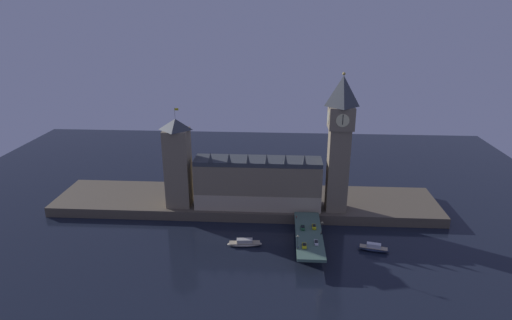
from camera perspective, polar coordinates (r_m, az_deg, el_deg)
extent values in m
plane|color=black|center=(218.87, -2.30, -10.54)|extent=(400.00, 400.00, 0.00)
cube|color=brown|center=(252.09, -1.43, -5.59)|extent=(220.00, 42.00, 5.52)
cube|color=#7F7056|center=(235.85, 0.25, -3.32)|extent=(68.87, 16.17, 25.22)
cube|color=tan|center=(231.65, 0.13, -5.94)|extent=(68.87, 0.20, 9.08)
cube|color=#383D42|center=(230.88, 0.26, -0.15)|extent=(68.87, 14.88, 2.40)
cone|color=#383D42|center=(225.78, -6.09, 0.34)|extent=(2.40, 2.40, 5.55)
cone|color=#383D42|center=(224.38, -3.61, 0.30)|extent=(2.40, 2.40, 5.55)
cone|color=#383D42|center=(223.41, -1.10, 0.25)|extent=(2.40, 2.40, 5.55)
cone|color=#383D42|center=(222.87, 1.42, 0.20)|extent=(2.40, 2.40, 5.55)
cone|color=#383D42|center=(222.77, 3.95, 0.14)|extent=(2.40, 2.40, 5.55)
cone|color=#383D42|center=(223.10, 6.47, 0.09)|extent=(2.40, 2.40, 5.55)
cube|color=#7F7056|center=(232.18, 10.82, -1.31)|extent=(10.80, 10.80, 45.88)
cube|color=#7F7056|center=(223.83, 11.28, 5.59)|extent=(12.75, 12.75, 11.60)
cylinder|color=beige|center=(217.58, 11.49, 5.18)|extent=(6.66, 0.25, 6.66)
cylinder|color=beige|center=(230.10, 11.07, 5.97)|extent=(6.66, 0.25, 6.66)
cylinder|color=beige|center=(224.81, 12.92, 5.53)|extent=(0.25, 6.66, 6.66)
cylinder|color=beige|center=(223.04, 9.61, 5.64)|extent=(0.25, 6.66, 6.66)
cube|color=black|center=(217.28, 11.50, 5.30)|extent=(0.36, 0.10, 5.00)
pyramid|color=#383D42|center=(221.08, 11.51, 9.01)|extent=(12.75, 12.75, 15.56)
sphere|color=gold|center=(219.76, 11.66, 11.20)|extent=(1.60, 1.60, 1.60)
cube|color=#7F7056|center=(238.30, -10.33, -1.04)|extent=(13.01, 13.01, 43.50)
pyramid|color=#383D42|center=(230.99, -10.70, 4.71)|extent=(13.27, 13.27, 5.92)
cylinder|color=#99999E|center=(229.60, -10.79, 6.15)|extent=(0.24, 0.24, 6.00)
cube|color=gold|center=(228.87, -10.56, 6.66)|extent=(2.00, 0.08, 1.20)
cube|color=#476656|center=(210.77, 7.06, -9.86)|extent=(12.76, 46.00, 1.40)
cube|color=brown|center=(206.00, 7.14, -11.79)|extent=(10.85, 3.20, 5.99)
cube|color=brown|center=(219.25, 6.91, -9.73)|extent=(10.85, 3.20, 5.99)
cube|color=#235633|center=(213.89, 6.25, -8.96)|extent=(1.88, 4.58, 0.87)
cube|color=black|center=(213.58, 6.25, -8.81)|extent=(1.54, 2.06, 0.45)
cylinder|color=black|center=(215.23, 5.99, -8.85)|extent=(0.22, 0.64, 0.64)
cylinder|color=black|center=(215.32, 6.47, -8.85)|extent=(0.22, 0.64, 0.64)
cylinder|color=black|center=(212.73, 6.02, -9.21)|extent=(0.22, 0.64, 0.64)
cylinder|color=black|center=(212.83, 6.50, -9.21)|extent=(0.22, 0.64, 0.64)
cube|color=yellow|center=(199.04, 6.46, -11.29)|extent=(1.94, 4.16, 0.86)
cube|color=black|center=(198.71, 6.46, -11.13)|extent=(1.59, 1.87, 0.45)
cylinder|color=black|center=(200.24, 6.17, -11.17)|extent=(0.22, 0.64, 0.64)
cylinder|color=black|center=(200.35, 6.70, -11.17)|extent=(0.22, 0.64, 0.64)
cylinder|color=black|center=(198.02, 6.20, -11.55)|extent=(0.22, 0.64, 0.64)
cylinder|color=black|center=(198.13, 6.74, -11.55)|extent=(0.22, 0.64, 0.64)
cube|color=silver|center=(202.21, 8.03, -10.85)|extent=(1.70, 4.56, 0.74)
cube|color=black|center=(201.91, 8.04, -10.71)|extent=(1.40, 2.05, 0.45)
cylinder|color=black|center=(201.18, 8.29, -11.11)|extent=(0.22, 0.64, 0.64)
cylinder|color=black|center=(201.04, 7.82, -11.11)|extent=(0.22, 0.64, 0.64)
cylinder|color=black|center=(203.61, 8.23, -10.71)|extent=(0.22, 0.64, 0.64)
cylinder|color=black|center=(203.47, 7.77, -10.71)|extent=(0.22, 0.64, 0.64)
cube|color=yellow|center=(215.28, 7.74, -8.82)|extent=(1.87, 4.43, 0.96)
cube|color=black|center=(214.95, 7.75, -8.65)|extent=(1.54, 1.99, 0.45)
cylinder|color=black|center=(214.30, 8.00, -9.07)|extent=(0.22, 0.64, 0.64)
cylinder|color=black|center=(214.16, 7.52, -9.07)|extent=(0.22, 0.64, 0.64)
cylinder|color=black|center=(216.72, 7.95, -8.72)|extent=(0.22, 0.64, 0.64)
cylinder|color=black|center=(216.58, 7.48, -8.72)|extent=(0.22, 0.64, 0.64)
cylinder|color=black|center=(197.44, 5.65, -11.60)|extent=(0.28, 0.28, 0.78)
cylinder|color=navy|center=(197.07, 5.65, -11.43)|extent=(0.38, 0.38, 0.65)
sphere|color=tan|center=(196.86, 5.66, -11.32)|extent=(0.21, 0.21, 0.21)
cylinder|color=black|center=(209.70, 8.64, -9.75)|extent=(0.28, 0.28, 0.84)
cylinder|color=gray|center=(209.33, 8.65, -9.57)|extent=(0.38, 0.38, 0.70)
sphere|color=tan|center=(209.11, 8.66, -9.46)|extent=(0.23, 0.23, 0.23)
cylinder|color=black|center=(223.38, 5.40, -7.69)|extent=(0.28, 0.28, 0.79)
cylinder|color=maroon|center=(223.05, 5.41, -7.53)|extent=(0.38, 0.38, 0.66)
sphere|color=tan|center=(222.86, 5.41, -7.43)|extent=(0.21, 0.21, 0.21)
cylinder|color=#2D3333|center=(197.24, 5.53, -11.68)|extent=(0.56, 0.56, 0.50)
cylinder|color=#2D3333|center=(195.66, 5.56, -10.90)|extent=(0.18, 0.18, 5.71)
sphere|color=#F9E5A3|center=(193.97, 5.59, -10.03)|extent=(0.60, 0.60, 0.60)
sphere|color=#F9E5A3|center=(194.13, 5.46, -10.12)|extent=(0.44, 0.44, 0.44)
sphere|color=#F9E5A3|center=(194.17, 5.72, -10.12)|extent=(0.44, 0.44, 0.44)
cylinder|color=#2D3333|center=(210.81, 8.72, -9.64)|extent=(0.56, 0.56, 0.50)
cylinder|color=#2D3333|center=(209.47, 8.76, -8.97)|extent=(0.18, 0.18, 5.13)
sphere|color=#F9E5A3|center=(208.02, 8.81, -8.21)|extent=(0.60, 0.60, 0.60)
sphere|color=#F9E5A3|center=(208.14, 8.68, -8.30)|extent=(0.44, 0.44, 0.44)
sphere|color=#F9E5A3|center=(208.23, 8.93, -8.30)|extent=(0.44, 0.44, 0.44)
ellipsoid|color=#B2A893|center=(213.23, -1.53, -11.13)|extent=(17.43, 6.12, 1.79)
cube|color=tan|center=(212.82, -1.53, -10.94)|extent=(15.31, 5.02, 0.24)
cube|color=#B7B2A8|center=(212.31, -1.53, -10.70)|extent=(7.92, 3.52, 1.79)
ellipsoid|color=#1E2842|center=(216.37, 15.38, -11.38)|extent=(15.15, 7.07, 1.98)
cube|color=tan|center=(215.93, 15.40, -11.17)|extent=(13.26, 5.92, 0.24)
cube|color=silver|center=(215.38, 15.43, -10.92)|extent=(6.96, 3.83, 1.98)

